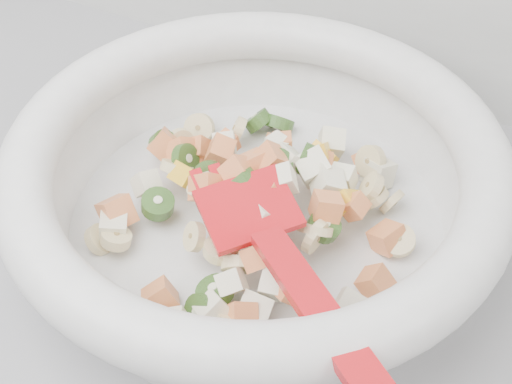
% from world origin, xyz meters
% --- Properties ---
extents(mixing_bowl, '(0.40, 0.40, 0.11)m').
position_xyz_m(mixing_bowl, '(-0.14, 1.50, 0.96)').
color(mixing_bowl, white).
rests_on(mixing_bowl, counter).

